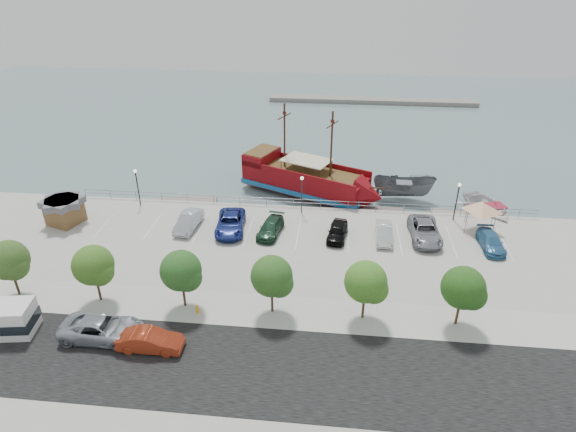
# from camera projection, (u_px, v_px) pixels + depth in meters

# --- Properties ---
(ground) EXTENTS (160.00, 160.00, 0.00)m
(ground) POSITION_uv_depth(u_px,v_px,m) (296.00, 253.00, 46.81)
(ground) COLOR slate
(street) EXTENTS (100.00, 8.00, 0.04)m
(street) POSITION_uv_depth(u_px,v_px,m) (275.00, 370.00, 32.37)
(street) COLOR black
(street) RESTS_ON land_slab
(sidewalk) EXTENTS (100.00, 4.00, 0.05)m
(sidewalk) POSITION_uv_depth(u_px,v_px,m) (285.00, 312.00, 37.60)
(sidewalk) COLOR #B7B5B0
(sidewalk) RESTS_ON land_slab
(seawall_railing) EXTENTS (50.00, 0.06, 1.00)m
(seawall_railing) POSITION_uv_depth(u_px,v_px,m) (302.00, 203.00, 52.88)
(seawall_railing) COLOR slate
(seawall_railing) RESTS_ON land_slab
(far_shore) EXTENTS (40.00, 3.00, 0.80)m
(far_shore) POSITION_uv_depth(u_px,v_px,m) (372.00, 101.00, 93.69)
(far_shore) COLOR gray
(far_shore) RESTS_ON ground
(pirate_ship) EXTENTS (17.81, 11.54, 11.17)m
(pirate_ship) POSITION_uv_depth(u_px,v_px,m) (314.00, 182.00, 56.95)
(pirate_ship) COLOR maroon
(pirate_ship) RESTS_ON ground
(patrol_boat) EXTENTS (7.30, 3.00, 2.78)m
(patrol_boat) POSITION_uv_depth(u_px,v_px,m) (404.00, 189.00, 56.32)
(patrol_boat) COLOR #56595D
(patrol_boat) RESTS_ON ground
(speedboat) EXTENTS (7.16, 8.50, 1.50)m
(speedboat) POSITION_uv_depth(u_px,v_px,m) (487.00, 210.00, 53.14)
(speedboat) COLOR silver
(speedboat) RESTS_ON ground
(dock_west) EXTENTS (7.58, 3.31, 0.42)m
(dock_west) POSITION_uv_depth(u_px,v_px,m) (185.00, 202.00, 55.97)
(dock_west) COLOR gray
(dock_west) RESTS_ON ground
(dock_mid) EXTENTS (7.01, 2.20, 0.40)m
(dock_mid) POSITION_uv_depth(u_px,v_px,m) (372.00, 211.00, 54.03)
(dock_mid) COLOR #6A645D
(dock_mid) RESTS_ON ground
(dock_east) EXTENTS (6.53, 2.61, 0.36)m
(dock_east) POSITION_uv_depth(u_px,v_px,m) (460.00, 215.00, 53.18)
(dock_east) COLOR gray
(dock_east) RESTS_ON ground
(shed) EXTENTS (4.16, 4.16, 2.70)m
(shed) POSITION_uv_depth(u_px,v_px,m) (64.00, 210.00, 49.48)
(shed) COLOR brown
(shed) RESTS_ON land_slab
(canopy_tent) EXTENTS (5.02, 5.02, 3.47)m
(canopy_tent) POSITION_uv_depth(u_px,v_px,m) (483.00, 203.00, 47.48)
(canopy_tent) COLOR slate
(canopy_tent) RESTS_ON land_slab
(street_van) EXTENTS (6.02, 2.82, 1.67)m
(street_van) POSITION_uv_depth(u_px,v_px,m) (102.00, 329.00, 34.74)
(street_van) COLOR #90969F
(street_van) RESTS_ON street
(street_sedan) EXTENTS (4.64, 1.66, 1.52)m
(street_sedan) POSITION_uv_depth(u_px,v_px,m) (150.00, 341.00, 33.78)
(street_sedan) COLOR #A03118
(street_sedan) RESTS_ON street
(fire_hydrant) EXTENTS (0.27, 0.27, 0.77)m
(fire_hydrant) POSITION_uv_depth(u_px,v_px,m) (197.00, 309.00, 37.31)
(fire_hydrant) COLOR #ECA813
(fire_hydrant) RESTS_ON sidewalk
(lamp_post_left) EXTENTS (0.36, 0.36, 4.28)m
(lamp_post_left) POSITION_uv_depth(u_px,v_px,m) (137.00, 181.00, 52.20)
(lamp_post_left) COLOR black
(lamp_post_left) RESTS_ON land_slab
(lamp_post_mid) EXTENTS (0.36, 0.36, 4.28)m
(lamp_post_mid) POSITION_uv_depth(u_px,v_px,m) (302.00, 188.00, 50.58)
(lamp_post_mid) COLOR black
(lamp_post_mid) RESTS_ON land_slab
(lamp_post_right) EXTENTS (0.36, 0.36, 4.28)m
(lamp_post_right) POSITION_uv_depth(u_px,v_px,m) (458.00, 195.00, 49.14)
(lamp_post_right) COLOR black
(lamp_post_right) RESTS_ON land_slab
(tree_a) EXTENTS (3.30, 3.20, 5.00)m
(tree_a) POSITION_uv_depth(u_px,v_px,m) (10.00, 262.00, 37.92)
(tree_a) COLOR #473321
(tree_a) RESTS_ON sidewalk
(tree_b) EXTENTS (3.30, 3.20, 5.00)m
(tree_b) POSITION_uv_depth(u_px,v_px,m) (95.00, 267.00, 37.29)
(tree_b) COLOR #473321
(tree_b) RESTS_ON sidewalk
(tree_c) EXTENTS (3.30, 3.20, 5.00)m
(tree_c) POSITION_uv_depth(u_px,v_px,m) (183.00, 272.00, 36.66)
(tree_c) COLOR #473321
(tree_c) RESTS_ON sidewalk
(tree_d) EXTENTS (3.30, 3.20, 5.00)m
(tree_d) POSITION_uv_depth(u_px,v_px,m) (273.00, 278.00, 36.03)
(tree_d) COLOR #473321
(tree_d) RESTS_ON sidewalk
(tree_e) EXTENTS (3.30, 3.20, 5.00)m
(tree_e) POSITION_uv_depth(u_px,v_px,m) (368.00, 284.00, 35.40)
(tree_e) COLOR #473321
(tree_e) RESTS_ON sidewalk
(tree_f) EXTENTS (3.30, 3.20, 5.00)m
(tree_f) POSITION_uv_depth(u_px,v_px,m) (465.00, 290.00, 34.77)
(tree_f) COLOR #473321
(tree_f) RESTS_ON sidewalk
(parked_car_b) EXTENTS (2.08, 4.90, 1.57)m
(parked_car_b) POSITION_uv_depth(u_px,v_px,m) (188.00, 221.00, 48.77)
(parked_car_b) COLOR #ABAFB8
(parked_car_b) RESTS_ON land_slab
(parked_car_c) EXTENTS (3.32, 6.13, 1.63)m
(parked_car_c) POSITION_uv_depth(u_px,v_px,m) (230.00, 223.00, 48.36)
(parked_car_c) COLOR navy
(parked_car_c) RESTS_ON land_slab
(parked_car_d) EXTENTS (2.67, 4.99, 1.37)m
(parked_car_d) POSITION_uv_depth(u_px,v_px,m) (271.00, 228.00, 47.80)
(parked_car_d) COLOR #1A3B26
(parked_car_d) RESTS_ON land_slab
(parked_car_e) EXTENTS (2.32, 4.53, 1.48)m
(parked_car_e) POSITION_uv_depth(u_px,v_px,m) (337.00, 231.00, 47.11)
(parked_car_e) COLOR black
(parked_car_e) RESTS_ON land_slab
(parked_car_f) EXTENTS (1.62, 4.42, 1.45)m
(parked_car_f) POSITION_uv_depth(u_px,v_px,m) (384.00, 233.00, 46.88)
(parked_car_f) COLOR silver
(parked_car_f) RESTS_ON land_slab
(parked_car_g) EXTENTS (2.85, 6.01, 1.66)m
(parked_car_g) POSITION_uv_depth(u_px,v_px,m) (425.00, 231.00, 46.95)
(parked_car_g) COLOR gray
(parked_car_g) RESTS_ON land_slab
(parked_car_h) EXTENTS (2.08, 4.71, 1.34)m
(parked_car_h) POSITION_uv_depth(u_px,v_px,m) (491.00, 242.00, 45.51)
(parked_car_h) COLOR teal
(parked_car_h) RESTS_ON land_slab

